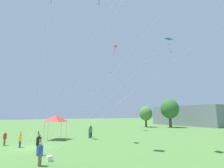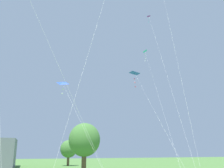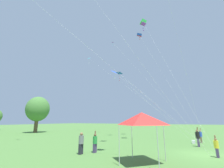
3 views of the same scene
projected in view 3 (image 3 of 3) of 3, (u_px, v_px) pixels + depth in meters
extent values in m
plane|color=#4C7A38|center=(203.00, 155.00, 12.68)|extent=(220.00, 220.00, 0.00)
cylinder|color=brown|center=(36.00, 126.00, 36.01)|extent=(0.84, 0.84, 3.19)
ellipsoid|color=#477A38|center=(38.00, 109.00, 36.96)|extent=(5.71, 5.14, 6.00)
cylinder|color=#B7B7BC|center=(158.00, 148.00, 8.86)|extent=(0.05, 0.05, 2.53)
cylinder|color=#B7B7BC|center=(164.00, 143.00, 11.06)|extent=(0.05, 0.05, 2.53)
cylinder|color=#B7B7BC|center=(119.00, 145.00, 9.98)|extent=(0.05, 0.05, 2.53)
cylinder|color=#B7B7BC|center=(132.00, 141.00, 12.17)|extent=(0.05, 0.05, 2.53)
pyramid|color=red|center=(142.00, 119.00, 10.93)|extent=(2.81, 2.81, 0.91)
cube|color=white|center=(194.00, 142.00, 19.01)|extent=(0.50, 0.38, 0.40)
cube|color=brown|center=(201.00, 140.00, 19.54)|extent=(0.36, 0.20, 0.76)
cylinder|color=blue|center=(200.00, 134.00, 19.71)|extent=(0.38, 0.38, 0.63)
sphere|color=tan|center=(200.00, 131.00, 19.80)|extent=(0.24, 0.24, 0.24)
cylinder|color=tan|center=(200.00, 130.00, 19.79)|extent=(0.20, 0.23, 0.55)
cube|color=#473860|center=(199.00, 143.00, 16.74)|extent=(0.41, 0.23, 0.87)
cylinder|color=black|center=(198.00, 135.00, 16.93)|extent=(0.43, 0.43, 0.72)
sphere|color=#896042|center=(197.00, 131.00, 17.04)|extent=(0.27, 0.27, 0.27)
cylinder|color=#896042|center=(197.00, 130.00, 17.04)|extent=(0.20, 0.25, 0.62)
cube|color=#473860|center=(217.00, 153.00, 11.87)|extent=(0.33, 0.18, 0.69)
cylinder|color=yellow|center=(216.00, 144.00, 12.02)|extent=(0.35, 0.35, 0.57)
sphere|color=#896042|center=(215.00, 139.00, 12.11)|extent=(0.22, 0.22, 0.22)
cylinder|color=#896042|center=(215.00, 138.00, 12.12)|extent=(0.17, 0.14, 0.49)
cube|color=#282833|center=(81.00, 149.00, 13.03)|extent=(0.41, 0.22, 0.85)
cylinder|color=slate|center=(81.00, 140.00, 13.22)|extent=(0.43, 0.43, 0.71)
sphere|color=#896042|center=(81.00, 134.00, 13.33)|extent=(0.27, 0.27, 0.27)
cube|color=#473860|center=(95.00, 148.00, 13.68)|extent=(0.37, 0.20, 0.78)
cylinder|color=#288E3D|center=(95.00, 140.00, 13.84)|extent=(0.39, 0.39, 0.64)
sphere|color=brown|center=(95.00, 135.00, 13.94)|extent=(0.24, 0.24, 0.24)
cylinder|color=brown|center=(95.00, 134.00, 14.02)|extent=(0.25, 0.21, 0.56)
cylinder|color=silver|center=(145.00, 77.00, 27.77)|extent=(5.38, 16.08, 21.21)
pyramid|color=purple|center=(113.00, 42.00, 36.16)|extent=(0.50, 0.58, 0.13)
sphere|color=#2DBCD1|center=(113.00, 43.00, 36.08)|extent=(0.07, 0.07, 0.07)
sphere|color=#2DBCD1|center=(113.00, 44.00, 36.00)|extent=(0.07, 0.07, 0.07)
sphere|color=#2DBCD1|center=(113.00, 45.00, 36.06)|extent=(0.07, 0.07, 0.07)
sphere|color=#2DBCD1|center=(113.00, 46.00, 35.95)|extent=(0.07, 0.07, 0.07)
cylinder|color=silver|center=(153.00, 101.00, 24.50)|extent=(1.37, 12.53, 11.84)
pyramid|color=blue|center=(120.00, 73.00, 29.29)|extent=(1.26, 1.30, 0.52)
sphere|color=pink|center=(119.00, 76.00, 29.11)|extent=(0.15, 0.15, 0.15)
sphere|color=pink|center=(120.00, 78.00, 28.98)|extent=(0.15, 0.15, 0.15)
sphere|color=pink|center=(119.00, 81.00, 29.01)|extent=(0.15, 0.15, 0.15)
cylinder|color=silver|center=(152.00, 105.00, 18.53)|extent=(2.49, 9.12, 9.34)
pyramid|color=blue|center=(114.00, 72.00, 20.57)|extent=(1.12, 0.98, 0.60)
sphere|color=white|center=(114.00, 76.00, 20.48)|extent=(0.13, 0.13, 0.13)
sphere|color=white|center=(114.00, 78.00, 20.34)|extent=(0.13, 0.13, 0.13)
cylinder|color=silver|center=(168.00, 67.00, 17.86)|extent=(5.42, 6.73, 18.05)
cube|color=green|center=(143.00, 22.00, 23.82)|extent=(1.26, 1.28, 0.87)
cube|color=purple|center=(143.00, 24.00, 23.76)|extent=(1.14, 1.05, 0.41)
sphere|color=purple|center=(144.00, 26.00, 23.64)|extent=(0.15, 0.15, 0.15)
sphere|color=purple|center=(143.00, 28.00, 23.60)|extent=(0.15, 0.15, 0.15)
sphere|color=purple|center=(144.00, 30.00, 23.50)|extent=(0.15, 0.15, 0.15)
cylinder|color=silver|center=(77.00, 38.00, 13.29)|extent=(11.00, 19.70, 19.95)
cylinder|color=silver|center=(175.00, 27.00, 14.85)|extent=(10.83, 2.77, 23.85)
cylinder|color=silver|center=(164.00, 77.00, 25.12)|extent=(3.31, 8.84, 20.03)
cube|color=blue|center=(139.00, 35.00, 30.86)|extent=(1.11, 1.17, 0.98)
cube|color=red|center=(139.00, 36.00, 30.80)|extent=(0.95, 0.94, 0.54)
sphere|color=red|center=(140.00, 37.00, 30.72)|extent=(0.15, 0.15, 0.15)
sphere|color=red|center=(140.00, 39.00, 30.60)|extent=(0.15, 0.15, 0.15)
cylinder|color=silver|center=(123.00, 84.00, 31.52)|extent=(10.23, 25.85, 20.61)
pyramid|color=#2DBCD1|center=(89.00, 58.00, 44.08)|extent=(1.05, 1.13, 0.83)
sphere|color=white|center=(89.00, 60.00, 43.88)|extent=(0.14, 0.14, 0.14)
sphere|color=white|center=(89.00, 62.00, 43.87)|extent=(0.14, 0.14, 0.14)
sphere|color=white|center=(89.00, 63.00, 43.78)|extent=(0.14, 0.14, 0.14)
sphere|color=white|center=(89.00, 64.00, 43.61)|extent=(0.14, 0.14, 0.14)
cylinder|color=silver|center=(103.00, 11.00, 16.30)|extent=(5.42, 16.82, 28.98)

